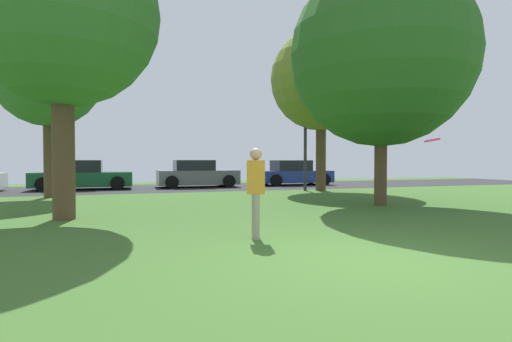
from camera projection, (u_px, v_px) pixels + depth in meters
ground_plane at (379, 262)px, 5.61m from camera, size 44.00×44.00×0.00m
road_strip at (191, 187)px, 20.81m from camera, size 44.00×6.40×0.01m
oak_tree_left at (321, 80)px, 18.50m from camera, size 4.61×4.61×7.36m
maple_tree_far at (382, 56)px, 12.44m from camera, size 5.58×5.58×7.40m
oak_tree_center at (62, 11)px, 9.49m from camera, size 4.52×4.52×7.18m
birch_tree_lone at (47, 73)px, 15.12m from camera, size 3.96×3.96×6.62m
person_catcher at (256, 189)px, 7.25m from camera, size 0.37×0.31×1.62m
frisbee_disc at (432, 140)px, 7.26m from camera, size 0.33×0.33×0.08m
parked_car_green at (82, 176)px, 19.30m from camera, size 4.45×2.09×1.39m
parked_car_grey at (197, 175)px, 21.00m from camera, size 4.07×2.06×1.39m
parked_car_blue at (293, 174)px, 22.85m from camera, size 4.11×1.98×1.38m
street_lamp_post at (305, 141)px, 18.57m from camera, size 0.14×0.14×4.50m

